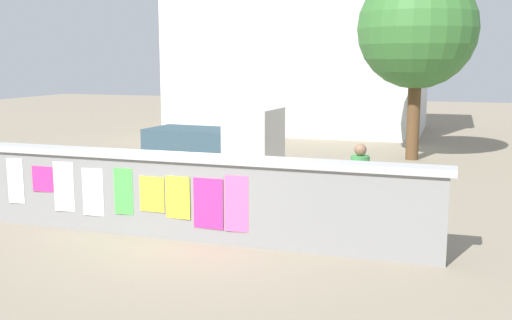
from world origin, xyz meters
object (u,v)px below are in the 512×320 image
(motorcycle, at_px, (318,181))
(person_walking, at_px, (360,178))
(tree_roadside, at_px, (417,30))
(bicycle_near, at_px, (85,186))
(auto_rickshaw_truck, at_px, (220,143))

(motorcycle, height_order, person_walking, person_walking)
(tree_roadside, bearing_deg, motorcycle, -103.47)
(motorcycle, relative_size, tree_roadside, 0.33)
(person_walking, relative_size, tree_roadside, 0.28)
(motorcycle, height_order, bicycle_near, bicycle_near)
(person_walking, bearing_deg, auto_rickshaw_truck, 136.05)
(bicycle_near, height_order, tree_roadside, tree_roadside)
(motorcycle, distance_m, tree_roadside, 7.60)
(auto_rickshaw_truck, bearing_deg, person_walking, -43.95)
(auto_rickshaw_truck, bearing_deg, bicycle_near, -113.42)
(motorcycle, xyz_separation_m, tree_roadside, (1.57, 6.54, 3.54))
(motorcycle, relative_size, person_walking, 1.17)
(auto_rickshaw_truck, distance_m, tree_roadside, 7.16)
(tree_roadside, bearing_deg, bicycle_near, -127.88)
(motorcycle, bearing_deg, bicycle_near, -160.87)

